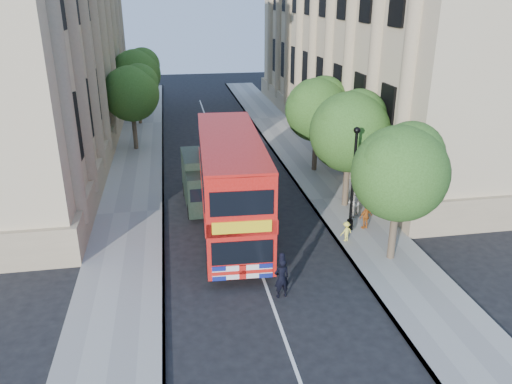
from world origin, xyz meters
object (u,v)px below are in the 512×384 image
police_constable (282,278)px  woman_pedestrian (353,202)px  box_van (203,183)px  lamp_post (353,184)px  double_decker_bus (231,183)px

police_constable → woman_pedestrian: bearing=-139.0°
box_van → police_constable: (2.26, -9.46, -0.54)m
box_van → woman_pedestrian: bearing=-24.2°
box_van → lamp_post: bearing=-35.1°
lamp_post → box_van: 8.23m
double_decker_bus → woman_pedestrian: bearing=7.5°
lamp_post → woman_pedestrian: 2.18m
double_decker_bus → police_constable: bearing=-76.2°
lamp_post → box_van: bearing=146.8°
lamp_post → police_constable: 6.98m
lamp_post → double_decker_bus: bearing=171.5°
double_decker_bus → police_constable: double_decker_bus is taller
double_decker_bus → box_van: bearing=109.5°
lamp_post → police_constable: (-4.56, -5.00, -1.68)m
lamp_post → double_decker_bus: lamp_post is taller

